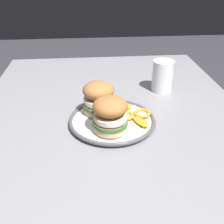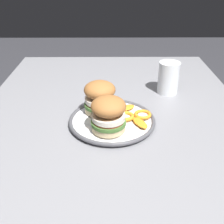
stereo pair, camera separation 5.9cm
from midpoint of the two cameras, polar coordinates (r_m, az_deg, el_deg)
The scene contains 9 objects.
dining_table at distance 0.91m, azimuth 2.19°, elevation -7.52°, with size 1.24×0.89×0.77m.
dinner_plate at distance 0.83m, azimuth 2.04°, elevation -1.88°, with size 0.26×0.26×0.02m.
sandwich_half_left at distance 0.75m, azimuth 1.51°, elevation -0.40°, with size 0.12×0.12×0.10m.
sandwich_half_right at distance 0.84m, azimuth -0.56°, elevation 3.22°, with size 0.10×0.10×0.10m.
orange_peel_curled at distance 0.83m, azimuth 4.96°, elevation -0.94°, with size 0.07×0.07×0.01m.
orange_peel_strip_long at distance 0.88m, azimuth 5.03°, elevation 0.90°, with size 0.06×0.06×0.01m.
orange_peel_strip_short at distance 0.80m, azimuth 8.03°, elevation -2.29°, with size 0.07×0.06×0.01m.
orange_peel_small_curl at distance 0.84m, azimuth 8.46°, elevation -0.56°, with size 0.07×0.07×0.01m.
drinking_glass at distance 1.04m, azimuth 13.35°, elevation 6.61°, with size 0.08×0.08×0.12m.
Camera 2 is at (-0.73, 0.01, 1.21)m, focal length 43.51 mm.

